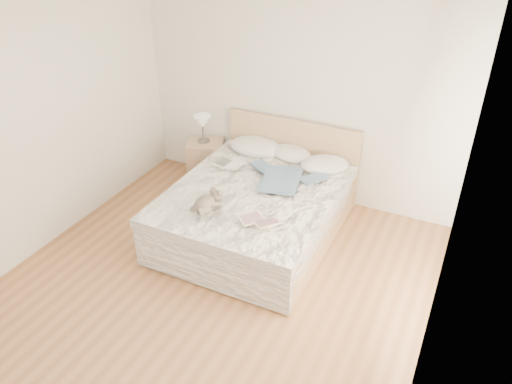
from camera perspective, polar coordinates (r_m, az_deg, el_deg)
floor at (r=4.94m, az=-5.96°, el=-11.77°), size 4.00×4.50×0.00m
ceiling at (r=3.69m, az=-8.37°, el=20.68°), size 4.00×4.50×0.00m
wall_back at (r=5.99m, az=4.68°, el=11.51°), size 4.00×0.02×2.70m
wall_left at (r=5.41m, az=-25.34°, el=6.35°), size 0.02×4.50×2.70m
wall_right at (r=3.62m, az=21.06°, el=-4.80°), size 0.02×4.50×2.70m
window at (r=3.82m, az=21.75°, el=-1.13°), size 0.02×1.30×1.10m
bed at (r=5.58m, az=0.18°, el=-1.97°), size 1.72×2.14×1.00m
nightstand at (r=6.66m, az=-5.72°, el=3.50°), size 0.56×0.53×0.56m
table_lamp at (r=6.46m, az=-6.12°, el=7.84°), size 0.28×0.28×0.36m
pillow_left at (r=6.20m, az=-0.01°, el=5.21°), size 0.69×0.50×0.20m
pillow_middle at (r=6.05m, az=4.06°, el=4.41°), size 0.60×0.48×0.16m
pillow_right at (r=5.84m, az=7.84°, el=3.14°), size 0.70×0.65×0.17m
blouse at (r=5.50m, az=2.85°, el=1.42°), size 0.76×0.79×0.03m
photo_book at (r=5.81m, az=-3.05°, el=3.16°), size 0.35×0.26×0.03m
childrens_book at (r=4.80m, az=0.38°, el=-3.36°), size 0.41×0.40×0.02m
teddy_bear at (r=4.99m, az=-5.85°, el=-1.84°), size 0.28×0.36×0.17m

